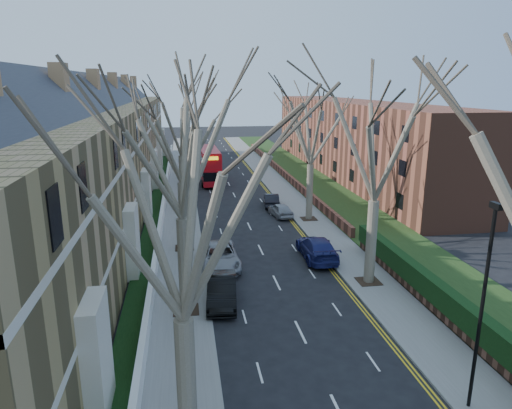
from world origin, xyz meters
name	(u,v)px	position (x,y,z in m)	size (l,w,h in m)	color
ground	(317,367)	(0.00, 0.00, 0.00)	(240.00, 240.00, 0.00)	black
pavement_left	(181,185)	(-6.00, 39.00, 0.06)	(3.00, 102.00, 0.12)	slate
pavement_right	(275,182)	(6.00, 39.00, 0.06)	(3.00, 102.00, 0.12)	slate
terrace_left	(102,152)	(-13.65, 31.00, 5.53)	(9.70, 78.00, 13.60)	olive
flats_right	(352,138)	(17.46, 43.00, 4.98)	(13.97, 54.00, 10.00)	brown
wall_hedge_right	(454,310)	(7.70, 2.00, 1.12)	(0.70, 24.00, 1.80)	#543524
front_wall_left	(165,196)	(-7.65, 31.00, 0.62)	(0.30, 78.00, 1.00)	white
grass_verge_right	(309,180)	(10.50, 39.00, 0.15)	(6.00, 102.00, 0.06)	#1C3513
lamp_post	(483,301)	(5.00, -3.50, 4.57)	(0.18, 0.50, 8.11)	black
tree_left_near	(178,198)	(-5.70, -4.00, 8.93)	(9.80, 9.80, 13.73)	brown
tree_left_mid	(179,138)	(-5.70, 6.00, 9.56)	(10.50, 10.50, 14.71)	brown
tree_left_far	(179,127)	(-5.70, 16.00, 9.24)	(10.15, 10.15, 14.22)	brown
tree_left_dist	(180,112)	(-5.70, 28.00, 9.56)	(10.50, 10.50, 14.71)	brown
tree_right_mid	(379,131)	(5.70, 8.00, 9.56)	(10.50, 10.50, 14.71)	brown
tree_right_far	(312,119)	(5.70, 22.00, 9.24)	(10.15, 10.15, 14.22)	brown
double_decker_bus	(209,166)	(-2.30, 40.59, 2.05)	(2.76, 9.96, 4.18)	#A90C13
car_left_mid	(222,290)	(-3.64, 6.80, 0.77)	(1.63, 4.67, 1.54)	black
car_left_far	(220,256)	(-3.33, 12.23, 0.77)	(2.55, 5.52, 1.53)	gray
car_right_near	(317,248)	(3.70, 12.67, 0.79)	(2.20, 5.42, 1.57)	navy
car_right_mid	(280,210)	(3.36, 23.63, 0.65)	(1.54, 3.82, 1.30)	gray
car_right_far	(271,200)	(3.22, 27.43, 0.67)	(1.43, 4.09, 1.35)	black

